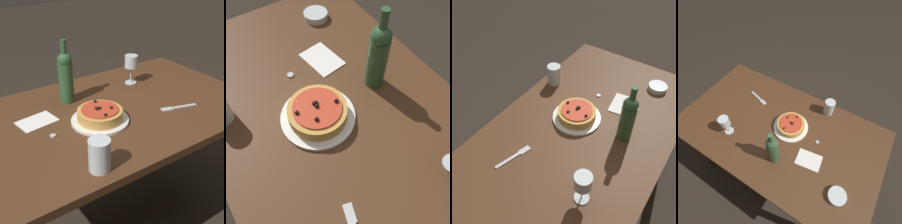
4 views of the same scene
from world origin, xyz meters
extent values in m
plane|color=#2D261E|center=(0.00, 0.00, 0.00)|extent=(14.00, 14.00, 0.00)
cube|color=#4C2D19|center=(0.00, 0.00, 0.76)|extent=(1.43, 0.81, 0.03)
cylinder|color=#4C2D19|center=(0.66, -0.35, 0.37)|extent=(0.06, 0.06, 0.74)
cylinder|color=white|center=(0.06, 0.06, 0.78)|extent=(0.24, 0.24, 0.01)
cylinder|color=gold|center=(0.06, 0.06, 0.81)|extent=(0.19, 0.19, 0.04)
cylinder|color=red|center=(0.06, 0.06, 0.84)|extent=(0.16, 0.16, 0.01)
sphere|color=black|center=(0.08, 0.12, 0.84)|extent=(0.01, 0.01, 0.01)
sphere|color=black|center=(0.05, 0.00, 0.84)|extent=(0.01, 0.01, 0.01)
sphere|color=black|center=(0.08, 0.06, 0.84)|extent=(0.01, 0.01, 0.01)
sphere|color=black|center=(0.02, 0.09, 0.84)|extent=(0.01, 0.01, 0.01)
sphere|color=black|center=(0.08, 0.06, 0.84)|extent=(0.01, 0.01, 0.01)
sphere|color=black|center=(0.06, 0.06, 0.84)|extent=(0.01, 0.01, 0.01)
cylinder|color=#2D5633|center=(0.09, -0.19, 0.87)|extent=(0.07, 0.07, 0.19)
sphere|color=#2D5633|center=(0.09, -0.19, 0.98)|extent=(0.07, 0.07, 0.07)
cylinder|color=#2D5633|center=(0.09, -0.19, 1.04)|extent=(0.03, 0.03, 0.08)
cylinder|color=silver|center=(0.51, -0.19, 0.79)|extent=(0.10, 0.10, 0.03)
cube|color=silver|center=(-0.24, 0.14, 0.78)|extent=(0.06, 0.04, 0.00)
cube|color=white|center=(0.28, -0.09, 0.78)|extent=(0.17, 0.13, 0.00)
cylinder|color=#B7B7BC|center=(0.28, 0.05, 0.78)|extent=(0.02, 0.02, 0.01)
camera|label=1|loc=(0.66, 1.02, 1.45)|focal=50.00mm
camera|label=2|loc=(-0.36, 0.26, 1.50)|focal=42.00mm
camera|label=3|loc=(-0.73, -0.41, 1.73)|focal=42.00mm
camera|label=4|loc=(0.39, -0.49, 1.85)|focal=28.00mm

